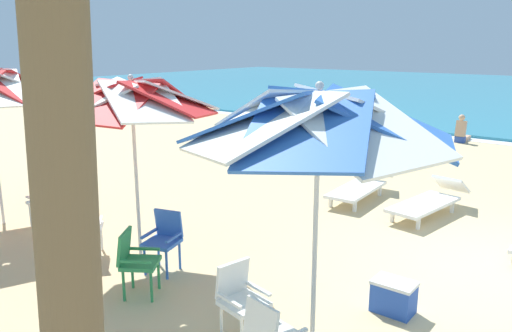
{
  "coord_description": "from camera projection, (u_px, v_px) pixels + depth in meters",
  "views": [
    {
      "loc": [
        1.28,
        -7.29,
        3.16
      ],
      "look_at": [
        -4.15,
        -0.28,
        1.0
      ],
      "focal_mm": 35.5,
      "sensor_mm": 36.0,
      "label": 1
    }
  ],
  "objects": [
    {
      "name": "plastic_chair_4",
      "position": [
        164.0,
        237.0,
        7.13
      ],
      "size": [
        0.54,
        0.57,
        0.87
      ],
      "color": "blue",
      "rests_on": "ground"
    },
    {
      "name": "cooler_box",
      "position": [
        394.0,
        297.0,
        6.07
      ],
      "size": [
        0.5,
        0.34,
        0.4
      ],
      "color": "blue",
      "rests_on": "ground"
    },
    {
      "name": "plastic_chair_2",
      "position": [
        86.0,
        226.0,
        7.56
      ],
      "size": [
        0.63,
        0.63,
        0.87
      ],
      "color": "white",
      "rests_on": "ground"
    },
    {
      "name": "plastic_chair_0",
      "position": [
        240.0,
        297.0,
        5.46
      ],
      "size": [
        0.55,
        0.52,
        0.87
      ],
      "color": "white",
      "rests_on": "ground"
    },
    {
      "name": "beach_umbrella_1",
      "position": [
        132.0,
        99.0,
        6.89
      ],
      "size": [
        2.4,
        2.4,
        2.75
      ],
      "color": "silver",
      "rests_on": "ground"
    },
    {
      "name": "ground_plane",
      "position": [
        501.0,
        274.0,
        7.11
      ],
      "size": [
        80.0,
        80.0,
        0.0
      ],
      "primitive_type": "plane",
      "color": "#D3B784"
    },
    {
      "name": "sun_lounger_3",
      "position": [
        361.0,
        186.0,
        10.49
      ],
      "size": [
        0.73,
        2.17,
        0.62
      ],
      "color": "white",
      "rests_on": "ground"
    },
    {
      "name": "sun_lounger_2",
      "position": [
        429.0,
        200.0,
        9.5
      ],
      "size": [
        0.94,
        2.21,
        0.62
      ],
      "color": "white",
      "rests_on": "ground"
    },
    {
      "name": "palm_tree_1",
      "position": [
        51.0,
        120.0,
        2.09
      ],
      "size": [
        2.72,
        2.88,
        4.54
      ],
      "color": "brown",
      "rests_on": "ground"
    },
    {
      "name": "beachgoer_seated",
      "position": [
        462.0,
        133.0,
        16.56
      ],
      "size": [
        0.3,
        0.93,
        0.92
      ],
      "color": "#2D4CA5",
      "rests_on": "ground"
    },
    {
      "name": "plastic_chair_3",
      "position": [
        135.0,
        259.0,
        6.42
      ],
      "size": [
        0.63,
        0.62,
        0.87
      ],
      "color": "#2D8C4C",
      "rests_on": "ground"
    },
    {
      "name": "beach_umbrella_0",
      "position": [
        319.0,
        120.0,
        4.67
      ],
      "size": [
        2.62,
        2.62,
        2.83
      ],
      "color": "silver",
      "rests_on": "ground"
    },
    {
      "name": "plastic_chair_6",
      "position": [
        45.0,
        200.0,
        8.82
      ],
      "size": [
        0.49,
        0.46,
        0.87
      ],
      "color": "white",
      "rests_on": "ground"
    }
  ]
}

